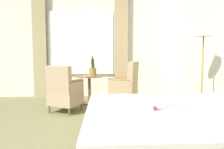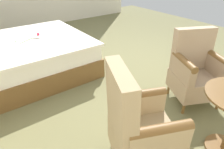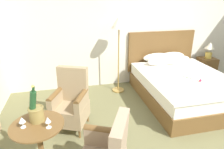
% 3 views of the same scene
% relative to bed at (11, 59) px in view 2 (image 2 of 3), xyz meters
% --- Properties ---
extents(ground_plane, '(7.91, 7.91, 0.00)m').
position_rel_bed_xyz_m(ground_plane, '(-0.50, -1.63, -0.35)').
color(ground_plane, '#6C6943').
extents(bed, '(1.74, 2.28, 1.30)m').
position_rel_bed_xyz_m(bed, '(0.00, 0.00, 0.00)').
color(bed, brown).
rests_on(bed, ground).
extents(armchair_by_window, '(0.71, 0.72, 1.04)m').
position_rel_bed_xyz_m(armchair_by_window, '(-2.36, -0.52, 0.11)').
color(armchair_by_window, brown).
rests_on(armchair_by_window, ground).
extents(armchair_facing_bed, '(0.73, 0.73, 0.96)m').
position_rel_bed_xyz_m(armchair_facing_bed, '(-2.03, -1.82, 0.09)').
color(armchair_facing_bed, brown).
rests_on(armchair_facing_bed, ground).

